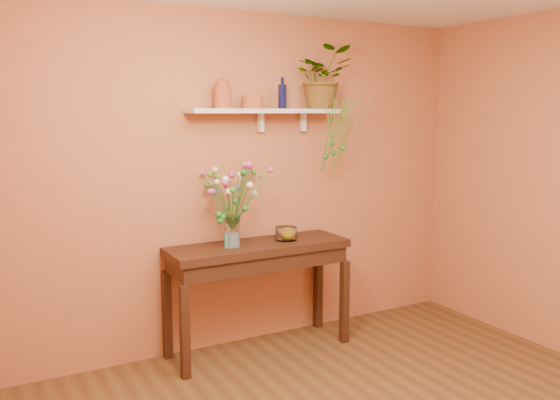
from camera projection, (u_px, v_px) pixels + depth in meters
name	position (u px, v px, depth m)	size (l,w,h in m)	color
room	(422.00, 220.00, 3.05)	(4.04, 4.04, 2.70)	brown
sideboard	(258.00, 259.00, 4.61)	(1.45, 0.47, 0.88)	#391B12
wall_shelf	(267.00, 112.00, 4.62)	(1.30, 0.24, 0.19)	white
terracotta_jug	(222.00, 94.00, 4.43)	(0.14, 0.14, 0.23)	#B06235
terracotta_pot	(252.00, 102.00, 4.52)	(0.17, 0.17, 0.10)	#B06235
blue_bottle	(282.00, 96.00, 4.64)	(0.08, 0.08, 0.25)	#0B0F38
spider_plant	(323.00, 78.00, 4.82)	(0.46, 0.40, 0.51)	#257B22
plant_fronds	(336.00, 141.00, 4.80)	(0.44, 0.26, 0.66)	#257B22
glass_vase	(233.00, 234.00, 4.46)	(0.12, 0.12, 0.24)	white
bouquet	(233.00, 188.00, 4.41)	(0.50, 0.48, 0.53)	#386B28
glass_bowl	(286.00, 234.00, 4.71)	(0.18, 0.18, 0.11)	white
lemon	(288.00, 234.00, 4.71)	(0.08, 0.08, 0.08)	yellow
carton	(228.00, 240.00, 4.44)	(0.06, 0.04, 0.11)	teal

